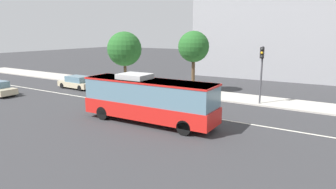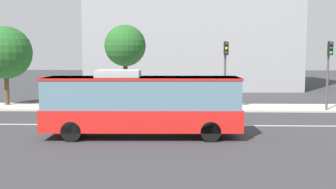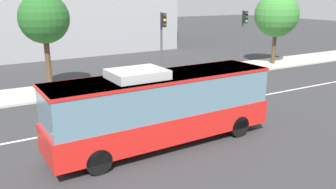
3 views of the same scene
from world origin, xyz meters
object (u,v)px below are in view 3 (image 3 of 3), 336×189
object	(u,v)px
transit_bus	(163,105)
street_tree_kerbside_right	(44,19)
traffic_light_near_corner	(163,36)
street_tree_kerbside_centre	(277,15)
traffic_light_mid_block	(243,31)

from	to	relation	value
transit_bus	street_tree_kerbside_right	world-z (taller)	street_tree_kerbside_right
transit_bus	traffic_light_near_corner	size ratio (longest dim) A/B	1.94
street_tree_kerbside_centre	street_tree_kerbside_right	size ratio (longest dim) A/B	1.02
street_tree_kerbside_centre	transit_bus	bearing A→B (deg)	-148.94
traffic_light_near_corner	street_tree_kerbside_centre	xyz separation A→B (m)	(12.73, 1.39, 1.05)
transit_bus	street_tree_kerbside_centre	distance (m)	21.21
street_tree_kerbside_right	transit_bus	bearing A→B (deg)	-78.23
street_tree_kerbside_centre	street_tree_kerbside_right	distance (m)	20.40
traffic_light_near_corner	traffic_light_mid_block	bearing A→B (deg)	83.47
transit_bus	traffic_light_mid_block	distance (m)	15.88
traffic_light_near_corner	street_tree_kerbside_right	size ratio (longest dim) A/B	0.80
traffic_light_near_corner	street_tree_kerbside_centre	bearing A→B (deg)	90.67
transit_bus	street_tree_kerbside_right	bearing A→B (deg)	100.20
transit_bus	traffic_light_near_corner	bearing A→B (deg)	59.30
traffic_light_near_corner	transit_bus	bearing A→B (deg)	-34.68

